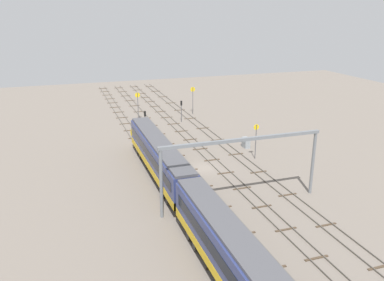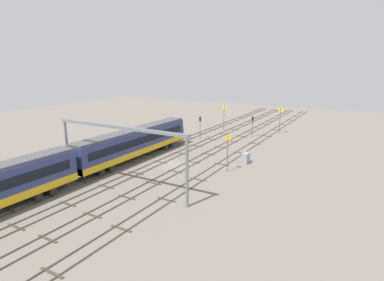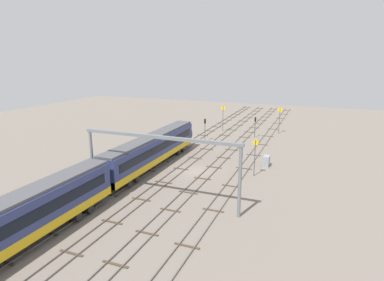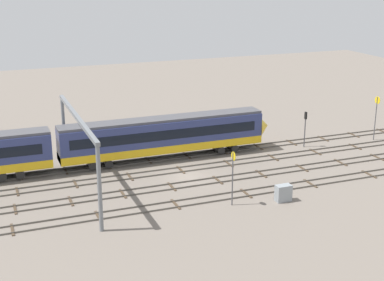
# 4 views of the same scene
# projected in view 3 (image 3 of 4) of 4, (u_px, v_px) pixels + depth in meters

# --- Properties ---
(ground_plane) EXTENTS (149.02, 149.02, 0.00)m
(ground_plane) POSITION_uv_depth(u_px,v_px,m) (195.00, 171.00, 47.42)
(ground_plane) COLOR slate
(track_near_foreground) EXTENTS (133.02, 2.40, 0.16)m
(track_near_foreground) POSITION_uv_depth(u_px,v_px,m) (238.00, 176.00, 45.05)
(track_near_foreground) COLOR #59544C
(track_near_foreground) RESTS_ON ground
(track_second_near) EXTENTS (133.02, 2.40, 0.16)m
(track_second_near) POSITION_uv_depth(u_px,v_px,m) (209.00, 172.00, 46.62)
(track_second_near) COLOR #59544C
(track_second_near) RESTS_ON ground
(track_middle) EXTENTS (133.02, 2.40, 0.16)m
(track_middle) POSITION_uv_depth(u_px,v_px,m) (181.00, 169.00, 48.19)
(track_middle) COLOR #59544C
(track_middle) RESTS_ON ground
(track_with_train) EXTENTS (133.02, 2.40, 0.16)m
(track_with_train) POSITION_uv_depth(u_px,v_px,m) (155.00, 165.00, 49.76)
(track_with_train) COLOR #59544C
(track_with_train) RESTS_ON ground
(train) EXTENTS (75.20, 3.24, 4.80)m
(train) POSITION_uv_depth(u_px,v_px,m) (14.00, 224.00, 26.90)
(train) COLOR navy
(train) RESTS_ON ground
(overhead_gantry) EXTENTS (0.40, 19.01, 7.93)m
(overhead_gantry) POSITION_uv_depth(u_px,v_px,m) (159.00, 152.00, 35.58)
(overhead_gantry) COLOR slate
(overhead_gantry) RESTS_ON ground
(speed_sign_near_foreground) EXTENTS (0.14, 0.96, 5.74)m
(speed_sign_near_foreground) POSITION_uv_depth(u_px,v_px,m) (223.00, 115.00, 72.34)
(speed_sign_near_foreground) COLOR #4C4C51
(speed_sign_near_foreground) RESTS_ON ground
(speed_sign_mid_trackside) EXTENTS (0.14, 0.84, 5.27)m
(speed_sign_mid_trackside) POSITION_uv_depth(u_px,v_px,m) (255.00, 153.00, 44.63)
(speed_sign_mid_trackside) COLOR #4C4C51
(speed_sign_mid_trackside) RESTS_ON ground
(speed_sign_far_trackside) EXTENTS (0.14, 0.99, 5.72)m
(speed_sign_far_trackside) POSITION_uv_depth(u_px,v_px,m) (280.00, 117.00, 69.99)
(speed_sign_far_trackside) COLOR #4C4C51
(speed_sign_far_trackside) RESTS_ON ground
(signal_light_trackside_approach) EXTENTS (0.31, 0.32, 4.25)m
(signal_light_trackside_approach) POSITION_uv_depth(u_px,v_px,m) (255.00, 124.00, 66.85)
(signal_light_trackside_approach) COLOR #4C4C51
(signal_light_trackside_approach) RESTS_ON ground
(signal_light_trackside_departure) EXTENTS (0.31, 0.32, 4.48)m
(signal_light_trackside_departure) POSITION_uv_depth(u_px,v_px,m) (205.00, 127.00, 63.82)
(signal_light_trackside_departure) COLOR #4C4C51
(signal_light_trackside_departure) RESTS_ON ground
(relay_cabinet) EXTENTS (1.52, 0.86, 1.62)m
(relay_cabinet) POSITION_uv_depth(u_px,v_px,m) (266.00, 161.00, 49.39)
(relay_cabinet) COLOR gray
(relay_cabinet) RESTS_ON ground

